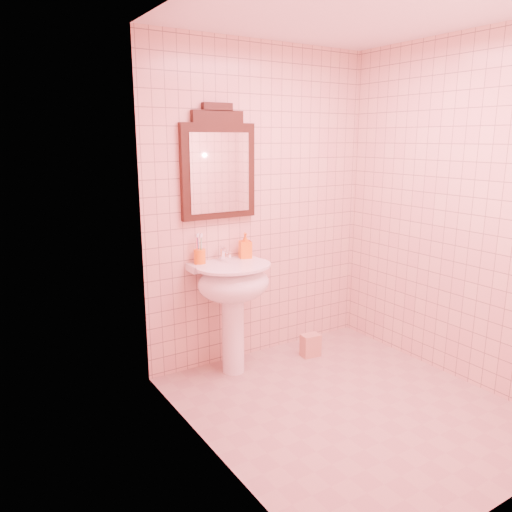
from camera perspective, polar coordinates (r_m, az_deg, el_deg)
floor at (r=3.59m, az=10.47°, el=-16.57°), size 2.20×2.20×0.00m
back_wall at (r=4.02m, az=0.53°, el=5.78°), size 2.00×0.02×2.50m
pedestal_sink at (r=3.76m, az=-2.63°, el=-3.96°), size 0.58×0.58×0.86m
faucet at (r=3.81m, az=-3.69°, el=0.28°), size 0.04×0.16×0.11m
mirror at (r=3.77m, az=-4.32°, el=10.19°), size 0.60×0.06×0.84m
toothbrush_cup at (r=3.74m, az=-6.45°, el=-0.03°), size 0.09×0.09×0.20m
soap_dispenser at (r=3.88m, az=-1.24°, el=1.20°), size 0.11×0.11×0.20m
towel at (r=4.25m, az=6.24°, el=-10.10°), size 0.16×0.12×0.19m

